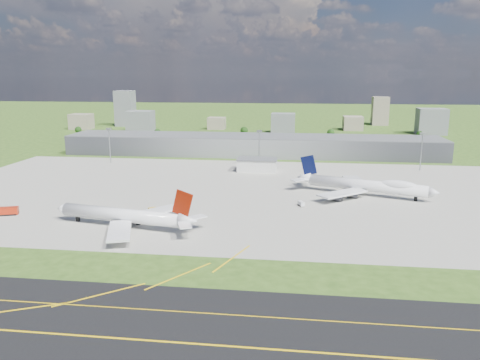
# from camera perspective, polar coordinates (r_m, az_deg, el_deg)

# --- Properties ---
(ground) EXTENTS (1400.00, 1400.00, 0.00)m
(ground) POSITION_cam_1_polar(r_m,az_deg,el_deg) (367.52, 1.24, 2.73)
(ground) COLOR #2F4C18
(ground) RESTS_ON ground
(taxiway) EXTENTS (1400.00, 60.00, 0.06)m
(taxiway) POSITION_cam_1_polar(r_m,az_deg,el_deg) (124.48, -11.96, -18.55)
(taxiway) COLOR black
(taxiway) RESTS_ON ground
(apron) EXTENTS (360.00, 190.00, 0.08)m
(apron) POSITION_cam_1_polar(r_m,az_deg,el_deg) (259.49, 0.92, -1.52)
(apron) COLOR #98978A
(apron) RESTS_ON ground
(terminal) EXTENTS (300.00, 42.00, 15.00)m
(terminal) POSITION_cam_1_polar(r_m,az_deg,el_deg) (381.04, 1.48, 4.23)
(terminal) COLOR gray
(terminal) RESTS_ON ground
(ops_building) EXTENTS (26.00, 16.00, 8.00)m
(ops_building) POSITION_cam_1_polar(r_m,az_deg,el_deg) (316.92, 2.11, 1.83)
(ops_building) COLOR silver
(ops_building) RESTS_ON ground
(mast_west) EXTENTS (3.50, 2.00, 25.90)m
(mast_west) POSITION_cam_1_polar(r_m,az_deg,el_deg) (355.78, -15.65, 4.81)
(mast_west) COLOR gray
(mast_west) RESTS_ON ground
(mast_center) EXTENTS (3.50, 2.00, 25.90)m
(mast_center) POSITION_cam_1_polar(r_m,az_deg,el_deg) (329.39, 2.36, 4.67)
(mast_center) COLOR gray
(mast_center) RESTS_ON ground
(mast_east) EXTENTS (3.50, 2.00, 25.90)m
(mast_east) POSITION_cam_1_polar(r_m,az_deg,el_deg) (338.55, 21.30, 4.03)
(mast_east) COLOR gray
(mast_east) RESTS_ON ground
(airliner_red_twin) EXTENTS (68.25, 52.49, 18.84)m
(airliner_red_twin) POSITION_cam_1_polar(r_m,az_deg,el_deg) (205.78, -13.73, -4.30)
(airliner_red_twin) COLOR white
(airliner_red_twin) RESTS_ON ground
(airliner_blue_quad) EXTENTS (73.61, 56.25, 19.90)m
(airliner_blue_quad) POSITION_cam_1_polar(r_m,az_deg,el_deg) (260.79, 15.18, -0.66)
(airliner_blue_quad) COLOR white
(airliner_blue_quad) RESTS_ON ground
(fire_truck) EXTENTS (9.19, 5.84, 3.79)m
(fire_truck) POSITION_cam_1_polar(r_m,az_deg,el_deg) (242.99, -26.40, -3.44)
(fire_truck) COLOR #AD220C
(fire_truck) RESTS_ON ground
(tug_yellow) EXTENTS (4.04, 4.01, 1.80)m
(tug_yellow) POSITION_cam_1_polar(r_m,az_deg,el_deg) (227.97, -10.65, -3.55)
(tug_yellow) COLOR #E2B10D
(tug_yellow) RESTS_ON ground
(van_white_near) EXTENTS (3.68, 5.02, 2.37)m
(van_white_near) POSITION_cam_1_polar(r_m,az_deg,el_deg) (234.41, 7.46, -2.91)
(van_white_near) COLOR white
(van_white_near) RESTS_ON ground
(van_white_far) EXTENTS (5.10, 2.50, 2.61)m
(van_white_far) POSITION_cam_1_polar(r_m,az_deg,el_deg) (273.93, 19.91, -1.26)
(van_white_far) COLOR beige
(van_white_far) RESTS_ON ground
(bldg_far_w) EXTENTS (24.00, 20.00, 18.00)m
(bldg_far_w) POSITION_cam_1_polar(r_m,az_deg,el_deg) (591.65, -18.78, 6.77)
(bldg_far_w) COLOR gray
(bldg_far_w) RESTS_ON ground
(bldg_w) EXTENTS (28.00, 22.00, 24.00)m
(bldg_w) POSITION_cam_1_polar(r_m,az_deg,el_deg) (542.38, -12.04, 6.99)
(bldg_w) COLOR slate
(bldg_w) RESTS_ON ground
(bldg_cw) EXTENTS (20.00, 18.00, 14.00)m
(bldg_cw) POSITION_cam_1_polar(r_m,az_deg,el_deg) (561.40, -2.87, 6.93)
(bldg_cw) COLOR gray
(bldg_cw) RESTS_ON ground
(bldg_c) EXTENTS (26.00, 20.00, 22.00)m
(bldg_c) POSITION_cam_1_polar(r_m,az_deg,el_deg) (522.95, 5.28, 6.90)
(bldg_c) COLOR slate
(bldg_c) RESTS_ON ground
(bldg_ce) EXTENTS (22.00, 24.00, 16.00)m
(bldg_ce) POSITION_cam_1_polar(r_m,az_deg,el_deg) (566.26, 13.59, 6.74)
(bldg_ce) COLOR gray
(bldg_ce) RESTS_ON ground
(bldg_e) EXTENTS (30.00, 22.00, 28.00)m
(bldg_e) POSITION_cam_1_polar(r_m,az_deg,el_deg) (551.15, 22.30, 6.62)
(bldg_e) COLOR slate
(bldg_e) RESTS_ON ground
(bldg_tall_w) EXTENTS (22.00, 20.00, 44.00)m
(bldg_tall_w) POSITION_cam_1_polar(r_m,az_deg,el_deg) (611.40, -13.82, 8.47)
(bldg_tall_w) COLOR slate
(bldg_tall_w) RESTS_ON ground
(bldg_tall_e) EXTENTS (20.00, 18.00, 36.00)m
(bldg_tall_e) POSITION_cam_1_polar(r_m,az_deg,el_deg) (630.11, 16.70, 8.06)
(bldg_tall_e) COLOR gray
(bldg_tall_e) RESTS_ON ground
(tree_far_w) EXTENTS (7.20, 7.20, 8.80)m
(tree_far_w) POSITION_cam_1_polar(r_m,az_deg,el_deg) (538.61, -19.12, 5.80)
(tree_far_w) COLOR #382314
(tree_far_w) RESTS_ON ground
(tree_w) EXTENTS (6.75, 6.75, 8.25)m
(tree_w) POSITION_cam_1_polar(r_m,az_deg,el_deg) (500.77, -10.04, 5.79)
(tree_w) COLOR #382314
(tree_w) RESTS_ON ground
(tree_c) EXTENTS (8.10, 8.10, 9.90)m
(tree_c) POSITION_cam_1_polar(r_m,az_deg,el_deg) (496.72, 0.50, 6.05)
(tree_c) COLOR #382314
(tree_c) RESTS_ON ground
(tree_e) EXTENTS (7.65, 7.65, 9.35)m
(tree_e) POSITION_cam_1_polar(r_m,az_deg,el_deg) (489.59, 11.00, 5.68)
(tree_e) COLOR #382314
(tree_e) RESTS_ON ground
(tree_far_e) EXTENTS (6.30, 6.30, 7.70)m
(tree_far_e) POSITION_cam_1_polar(r_m,az_deg,el_deg) (513.44, 21.04, 5.27)
(tree_far_e) COLOR #382314
(tree_far_e) RESTS_ON ground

